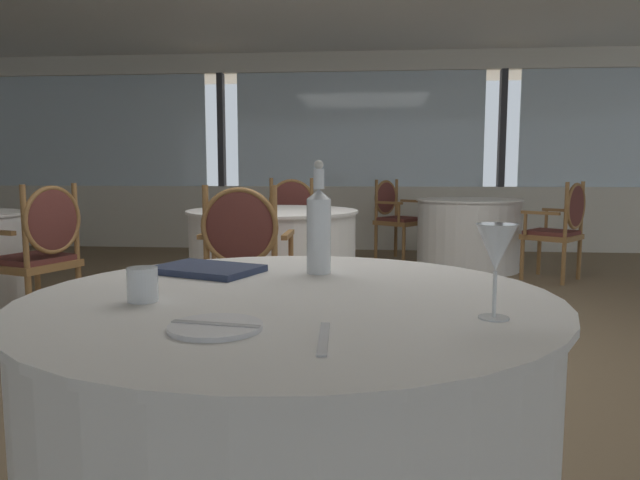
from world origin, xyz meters
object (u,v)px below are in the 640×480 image
Objects in this scene: dining_chair_1_1 at (562,224)px; dining_chair_2_1 at (41,246)px; water_bottle at (319,228)px; side_plate at (215,327)px; water_tumbler at (143,284)px; menu_book at (207,269)px; wine_glass at (496,250)px; dining_chair_1_0 at (394,212)px; dining_chair_0_1 at (244,254)px; dining_chair_0_0 at (290,221)px.

dining_chair_2_1 is at bearing 66.11° from dining_chair_1_1.
water_bottle is 0.35× the size of dining_chair_2_1.
water_tumbler is at bearing 136.44° from side_plate.
side_plate is 2.27× the size of water_tumbler.
dining_chair_2_1 is (-1.68, 1.92, -0.20)m from menu_book.
water_tumbler is at bearing 173.44° from wine_glass.
dining_chair_2_1 is (-2.44, -3.35, 0.00)m from dining_chair_1_0.
dining_chair_1_0 is at bearing 85.41° from water_bottle.
wine_glass is at bearing 109.13° from dining_chair_1_1.
wine_glass is 0.65× the size of menu_book.
dining_chair_0_1 is (-0.26, 1.68, -0.20)m from menu_book.
wine_glass is 0.81m from water_tumbler.
water_tumbler is 2.85m from dining_chair_2_1.
dining_chair_0_0 is 1.04× the size of dining_chair_1_0.
dining_chair_1_1 is at bearing 0.00° from dining_chair_1_0.
water_bottle reaches higher than dining_chair_1_0.
side_plate is at bearing -166.62° from wine_glass.
dining_chair_0_0 reaches higher than water_tumbler.
dining_chair_1_1 is at bearing 62.04° from water_tumbler.
side_plate is 2.36m from dining_chair_0_1.
wine_glass is (0.42, -0.51, 0.01)m from water_bottle.
water_bottle is 0.66m from wine_glass.
dining_chair_0_1 is (-0.60, 1.66, -0.33)m from water_bottle.
dining_chair_0_0 reaches higher than wine_glass.
dining_chair_1_0 is at bearing 0.00° from dining_chair_1_1.
dining_chair_1_1 is (2.36, 4.45, -0.25)m from water_tumbler.
dining_chair_1_1 is 4.53m from dining_chair_2_1.
wine_glass is at bearing -6.56° from water_tumbler.
menu_book is 0.31× the size of dining_chair_2_1.
wine_glass is 4.52m from dining_chair_0_0.
water_bottle is 4.50m from dining_chair_1_1.
wine_glass is 0.20× the size of dining_chair_0_0.
water_tumbler is 4.30m from dining_chair_0_0.
side_plate is at bearing 103.66° from dining_chair_1_1.
dining_chair_0_1 reaches higher than side_plate.
dining_chair_1_1 is (2.12, 4.67, -0.21)m from side_plate.
menu_book is 5.33m from dining_chair_1_0.
water_bottle is 0.37m from menu_book.
water_bottle is 0.34× the size of dining_chair_0_0.
dining_chair_0_1 is at bearing -170.37° from dining_chair_2_1.
water_bottle is at bearing -160.96° from dining_chair_0_1.
water_bottle is at bearing 77.31° from side_plate.
dining_chair_0_0 is at bearing 103.50° from wine_glass.
water_bottle reaches higher than dining_chair_1_1.
water_bottle is at bearing 24.80° from menu_book.
dining_chair_1_0 is at bearing -106.91° from dining_chair_2_1.
side_plate is 0.55× the size of water_bottle.
water_tumbler is (-0.80, 0.09, -0.11)m from wine_glass.
water_tumbler is 0.09× the size of dining_chair_1_1.
dining_chair_0_0 reaches higher than dining_chair_0_1.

